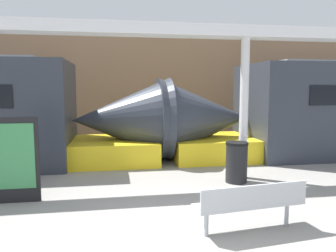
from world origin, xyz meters
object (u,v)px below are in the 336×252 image
object	(u,v)px
bench_near	(251,202)
trash_bin	(237,162)
support_column_near	(244,109)
poster_board	(13,160)

from	to	relation	value
bench_near	trash_bin	xyz separation A→B (m)	(0.81, 2.74, -0.00)
bench_near	support_column_near	distance (m)	3.53
poster_board	support_column_near	distance (m)	5.44
bench_near	trash_bin	bearing A→B (deg)	66.39
trash_bin	support_column_near	size ratio (longest dim) A/B	0.28
trash_bin	support_column_near	distance (m)	1.35
trash_bin	poster_board	size ratio (longest dim) A/B	0.57
bench_near	poster_board	bearing A→B (deg)	146.30
trash_bin	support_column_near	xyz separation A→B (m)	(0.30, 0.37, 1.27)
bench_near	support_column_near	xyz separation A→B (m)	(1.12, 3.11, 1.26)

